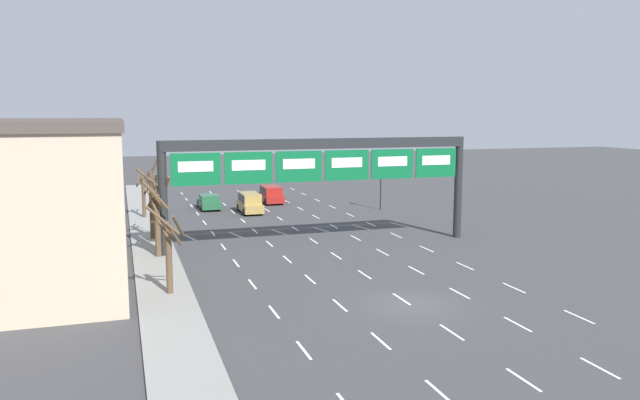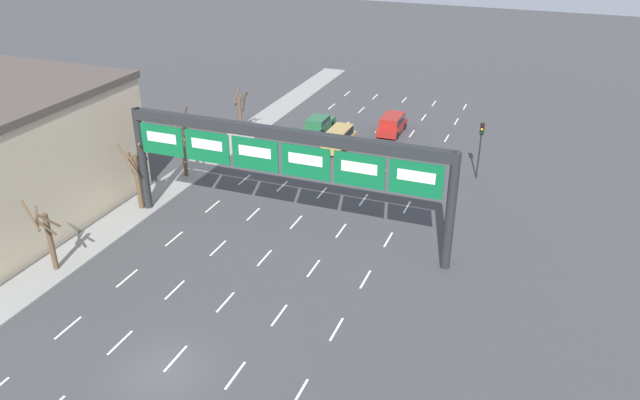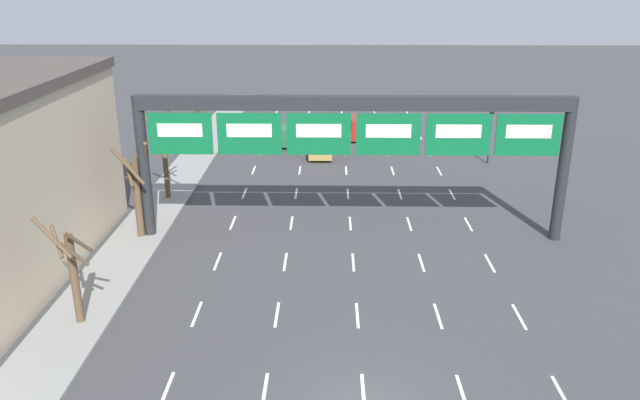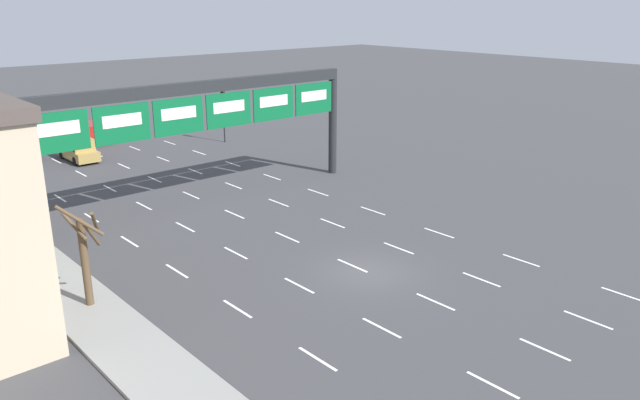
# 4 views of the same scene
# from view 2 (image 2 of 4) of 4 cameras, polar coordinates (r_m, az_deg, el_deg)

# --- Properties ---
(ground_plane) EXTENTS (220.00, 220.00, 0.00)m
(ground_plane) POSITION_cam_2_polar(r_m,az_deg,el_deg) (31.74, -14.07, -14.98)
(ground_plane) COLOR #3D3D3F
(lane_dashes) EXTENTS (13.32, 67.00, 0.01)m
(lane_dashes) POSITION_cam_2_polar(r_m,az_deg,el_deg) (41.16, -3.58, -3.59)
(lane_dashes) COLOR white
(lane_dashes) RESTS_ON ground_plane
(sign_gantry) EXTENTS (21.99, 0.70, 7.53)m
(sign_gantry) POSITION_cam_2_polar(r_m,az_deg,el_deg) (38.96, -3.52, 4.26)
(sign_gantry) COLOR #232628
(sign_gantry) RESTS_ON ground_plane
(suv_red) EXTENTS (1.90, 4.35, 1.73)m
(suv_red) POSITION_cam_2_polar(r_m,az_deg,el_deg) (59.31, 6.62, 6.99)
(suv_red) COLOR maroon
(suv_red) RESTS_ON ground_plane
(suv_gold) EXTENTS (1.80, 4.65, 1.85)m
(suv_gold) POSITION_cam_2_polar(r_m,az_deg,el_deg) (55.24, 1.76, 5.73)
(suv_gold) COLOR #A88947
(suv_gold) RESTS_ON ground_plane
(car_green) EXTENTS (1.85, 4.51, 1.40)m
(car_green) POSITION_cam_2_polar(r_m,az_deg,el_deg) (59.48, -0.15, 7.01)
(car_green) COLOR #235B38
(car_green) RESTS_ON ground_plane
(traffic_light_near_gantry) EXTENTS (0.30, 0.35, 4.59)m
(traffic_light_near_gantry) POSITION_cam_2_polar(r_m,az_deg,el_deg) (50.05, 14.49, 5.38)
(traffic_light_near_gantry) COLOR black
(traffic_light_near_gantry) RESTS_ON ground_plane
(tree_bare_closest) EXTENTS (1.94, 1.40, 4.65)m
(tree_bare_closest) POSITION_cam_2_polar(r_m,az_deg,el_deg) (39.81, -23.62, -3.06)
(tree_bare_closest) COLOR brown
(tree_bare_closest) RESTS_ON sidewalk_left
(tree_bare_second) EXTENTS (1.91, 1.69, 5.81)m
(tree_bare_second) POSITION_cam_2_polar(r_m,az_deg,el_deg) (49.84, -12.43, 5.31)
(tree_bare_second) COLOR brown
(tree_bare_second) RESTS_ON sidewalk_left
(tree_bare_third) EXTENTS (1.62, 1.20, 4.50)m
(tree_bare_third) POSITION_cam_2_polar(r_m,az_deg,el_deg) (58.16, -7.27, 8.02)
(tree_bare_third) COLOR brown
(tree_bare_third) RESTS_ON sidewalk_left
(tree_bare_furthest) EXTENTS (1.80, 1.81, 5.17)m
(tree_bare_furthest) POSITION_cam_2_polar(r_m,az_deg,el_deg) (45.44, -16.40, 2.26)
(tree_bare_furthest) COLOR brown
(tree_bare_furthest) RESTS_ON sidewalk_left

